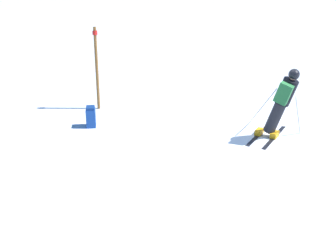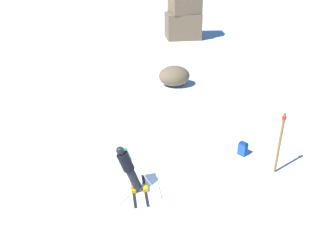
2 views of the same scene
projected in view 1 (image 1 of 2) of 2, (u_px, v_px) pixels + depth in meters
The scene contains 4 objects.
ground_plane at pixel (235, 130), 11.03m from camera, with size 300.00×300.00×0.00m, color white.
skier at pixel (282, 101), 10.20m from camera, with size 1.30×1.59×1.66m.
spare_backpack at pixel (91, 117), 11.17m from camera, with size 0.36×0.37×0.50m.
trail_marker at pixel (97, 65), 12.14m from camera, with size 0.13×0.13×2.17m.
Camera 1 is at (-3.83, 9.69, 3.94)m, focal length 50.00 mm.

